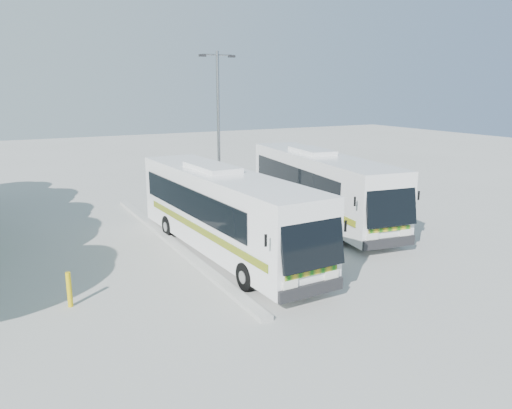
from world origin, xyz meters
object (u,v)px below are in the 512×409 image
lamppost (218,123)px  bollard (69,290)px  coach_adjacent (320,185)px  coach_main (224,210)px

lamppost → bollard: lamppost is taller
lamppost → bollard: 13.84m
coach_adjacent → bollard: (-12.01, -4.59, -1.19)m
coach_adjacent → lamppost: size_ratio=1.44×
coach_adjacent → bollard: size_ratio=10.94×
lamppost → coach_main: bearing=-112.0°
coach_main → lamppost: (3.13, 7.45, 2.71)m
lamppost → coach_adjacent: bearing=-59.4°
coach_main → bollard: bearing=-161.7°
coach_adjacent → lamppost: 6.49m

